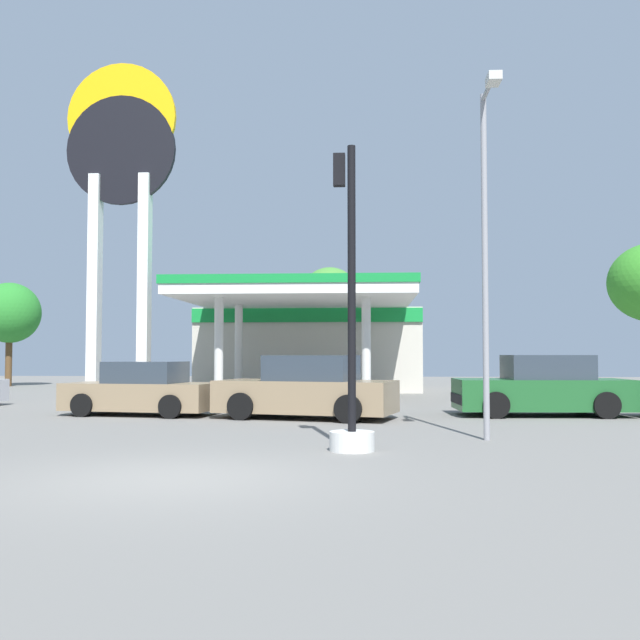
# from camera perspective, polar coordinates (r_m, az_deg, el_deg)

# --- Properties ---
(ground_plane) EXTENTS (90.00, 90.00, 0.00)m
(ground_plane) POSITION_cam_1_polar(r_m,az_deg,el_deg) (10.19, -11.43, -12.03)
(ground_plane) COLOR slate
(ground_plane) RESTS_ON ground
(gas_station) EXTENTS (9.96, 13.78, 4.32)m
(gas_station) POSITION_cam_1_polar(r_m,az_deg,el_deg) (33.28, -0.79, -1.84)
(gas_station) COLOR beige
(gas_station) RESTS_ON ground
(station_pole_sign) EXTENTS (4.18, 0.56, 12.76)m
(station_pole_sign) POSITION_cam_1_polar(r_m,az_deg,el_deg) (29.08, -15.33, 10.31)
(station_pole_sign) COLOR white
(station_pole_sign) RESTS_ON ground
(car_2) EXTENTS (4.89, 2.96, 1.64)m
(car_2) POSITION_cam_1_polar(r_m,az_deg,el_deg) (18.94, -1.03, -5.49)
(car_2) COLOR black
(car_2) RESTS_ON ground
(car_3) EXTENTS (4.30, 2.34, 1.46)m
(car_3) POSITION_cam_1_polar(r_m,az_deg,el_deg) (20.57, -13.81, -5.41)
(car_3) COLOR black
(car_3) RESTS_ON ground
(car_5) EXTENTS (4.66, 2.24, 1.64)m
(car_5) POSITION_cam_1_polar(r_m,az_deg,el_deg) (20.71, 16.99, -5.13)
(car_5) COLOR black
(car_5) RESTS_ON ground
(traffic_signal_1) EXTENTS (0.78, 0.78, 5.31)m
(traffic_signal_1) POSITION_cam_1_polar(r_m,az_deg,el_deg) (12.60, 2.41, -3.76)
(traffic_signal_1) COLOR silver
(traffic_signal_1) RESTS_ON ground
(tree_0) EXTENTS (3.16, 3.16, 5.41)m
(tree_0) POSITION_cam_1_polar(r_m,az_deg,el_deg) (41.34, -23.14, 0.49)
(tree_0) COLOR brown
(tree_0) RESTS_ON ground
(tree_1) EXTENTS (3.05, 3.05, 6.09)m
(tree_1) POSITION_cam_1_polar(r_m,az_deg,el_deg) (36.96, 0.77, 1.73)
(tree_1) COLOR brown
(tree_1) RESTS_ON ground
(corner_streetlamp) EXTENTS (0.24, 1.48, 6.80)m
(corner_streetlamp) POSITION_cam_1_polar(r_m,az_deg,el_deg) (14.52, 12.90, 7.03)
(corner_streetlamp) COLOR gray
(corner_streetlamp) RESTS_ON ground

